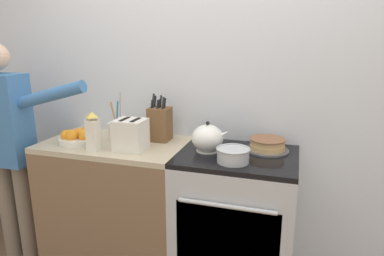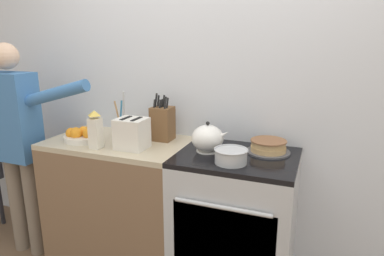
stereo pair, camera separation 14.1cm
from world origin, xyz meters
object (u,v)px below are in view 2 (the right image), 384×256
object	(u,v)px
tea_kettle	(208,139)
milk_carton	(96,130)
layer_cake	(268,147)
utensil_crock	(121,129)
mixing_bowl	(231,156)
fruit_bowl	(83,135)
knife_block	(162,123)
stove_range	(235,224)
toaster	(132,134)
person_baker	(17,134)

from	to	relation	value
tea_kettle	milk_carton	distance (m)	0.72
layer_cake	utensil_crock	distance (m)	1.01
mixing_bowl	fruit_bowl	xyz separation A→B (m)	(-1.07, 0.07, -0.01)
tea_kettle	milk_carton	size ratio (longest dim) A/B	0.98
mixing_bowl	knife_block	size ratio (longest dim) A/B	0.60
stove_range	mixing_bowl	distance (m)	0.53
layer_cake	mixing_bowl	distance (m)	0.31
tea_kettle	utensil_crock	world-z (taller)	utensil_crock
toaster	milk_carton	distance (m)	0.23
layer_cake	fruit_bowl	distance (m)	1.25
fruit_bowl	milk_carton	size ratio (longest dim) A/B	1.07
utensil_crock	person_baker	bearing A→B (deg)	-163.69
fruit_bowl	knife_block	bearing A→B (deg)	23.08
knife_block	fruit_bowl	distance (m)	0.55
fruit_bowl	stove_range	bearing A→B (deg)	4.16
stove_range	milk_carton	size ratio (longest dim) A/B	3.76
stove_range	toaster	xyz separation A→B (m)	(-0.66, -0.11, 0.56)
fruit_bowl	milk_carton	bearing A→B (deg)	-29.84
layer_cake	fruit_bowl	xyz separation A→B (m)	(-1.23, -0.20, 0.00)
person_baker	fruit_bowl	bearing A→B (deg)	5.44
tea_kettle	mixing_bowl	size ratio (longest dim) A/B	1.25
utensil_crock	fruit_bowl	bearing A→B (deg)	-151.50
utensil_crock	fruit_bowl	distance (m)	0.26
stove_range	person_baker	distance (m)	1.66
fruit_bowl	toaster	distance (m)	0.41
milk_carton	layer_cake	bearing A→B (deg)	16.33
toaster	fruit_bowl	bearing A→B (deg)	175.70
stove_range	milk_carton	xyz separation A→B (m)	(-0.88, -0.19, 0.58)
toaster	tea_kettle	bearing A→B (deg)	13.55
utensil_crock	fruit_bowl	world-z (taller)	utensil_crock
layer_cake	knife_block	world-z (taller)	knife_block
knife_block	milk_carton	bearing A→B (deg)	-134.09
person_baker	tea_kettle	bearing A→B (deg)	2.38
fruit_bowl	mixing_bowl	bearing A→B (deg)	-3.57
mixing_bowl	milk_carton	bearing A→B (deg)	-177.20
stove_range	utensil_crock	size ratio (longest dim) A/B	2.73
stove_range	layer_cake	bearing A→B (deg)	35.51
tea_kettle	milk_carton	world-z (taller)	milk_carton
layer_cake	milk_carton	distance (m)	1.09
tea_kettle	mixing_bowl	world-z (taller)	tea_kettle
knife_block	toaster	distance (m)	0.26
milk_carton	stove_range	bearing A→B (deg)	12.03
tea_kettle	toaster	xyz separation A→B (m)	(-0.47, -0.11, 0.01)
utensil_crock	person_baker	size ratio (longest dim) A/B	0.21
toaster	person_baker	xyz separation A→B (m)	(-0.92, -0.06, -0.08)
fruit_bowl	person_baker	bearing A→B (deg)	-169.75
stove_range	milk_carton	bearing A→B (deg)	-167.97
mixing_bowl	fruit_bowl	size ratio (longest dim) A/B	0.73
layer_cake	fruit_bowl	world-z (taller)	fruit_bowl
knife_block	toaster	xyz separation A→B (m)	(-0.10, -0.25, -0.02)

